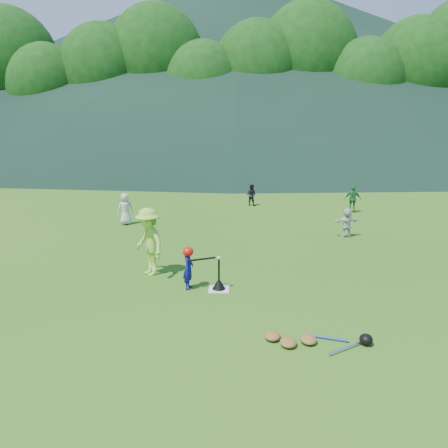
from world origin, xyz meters
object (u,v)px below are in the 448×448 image
at_px(fielder_b, 251,195).
at_px(batting_tee, 219,284).
at_px(fielder_a, 125,209).
at_px(fielder_d, 347,223).
at_px(equipment_pile, 309,340).
at_px(home_plate, 219,289).
at_px(fielder_c, 353,199).
at_px(adult_coach, 149,242).
at_px(batter_child, 188,268).

distance_m(fielder_b, batting_tee, 9.92).
distance_m(fielder_a, fielder_d, 7.65).
distance_m(batting_tee, equipment_pile, 2.84).
relative_size(home_plate, equipment_pile, 0.25).
relative_size(fielder_a, fielder_d, 1.20).
xyz_separation_m(home_plate, fielder_c, (4.95, 8.56, 0.54)).
xyz_separation_m(fielder_b, fielder_d, (2.96, -5.21, 0.00)).
bearing_deg(equipment_pile, batting_tee, 125.29).
relative_size(fielder_c, fielder_d, 1.15).
bearing_deg(fielder_b, adult_coach, 96.31).
distance_m(home_plate, fielder_d, 6.05).
bearing_deg(equipment_pile, fielder_a, 122.46).
height_order(home_plate, adult_coach, adult_coach).
bearing_deg(fielder_d, home_plate, 35.77).
height_order(fielder_b, fielder_c, fielder_c).
distance_m(fielder_b, fielder_d, 5.99).
bearing_deg(fielder_c, adult_coach, 59.88).
height_order(home_plate, batting_tee, batting_tee).
bearing_deg(home_plate, fielder_d, 50.62).
bearing_deg(equipment_pile, fielder_d, 72.60).
relative_size(adult_coach, fielder_a, 1.44).
relative_size(home_plate, fielder_c, 0.41).
height_order(home_plate, equipment_pile, equipment_pile).
relative_size(fielder_a, fielder_c, 1.04).
xyz_separation_m(home_plate, adult_coach, (-1.73, 0.90, 0.81)).
bearing_deg(batter_child, home_plate, -88.99).
height_order(batter_child, adult_coach, adult_coach).
bearing_deg(fielder_b, batter_child, 103.51).
xyz_separation_m(fielder_b, fielder_c, (4.08, -1.31, 0.08)).
bearing_deg(batting_tee, home_plate, 0.00).
height_order(fielder_a, equipment_pile, fielder_a).
relative_size(batter_child, batting_tee, 1.38).
bearing_deg(fielder_b, fielder_c, -175.41).
bearing_deg(adult_coach, fielder_c, 99.09).
distance_m(home_plate, fielder_c, 9.90).
bearing_deg(batter_child, fielder_b, -4.52).
distance_m(fielder_d, equipment_pile, 7.32).
relative_size(home_plate, fielder_d, 0.48).
distance_m(fielder_a, equipment_pile, 9.94).
relative_size(home_plate, fielder_b, 0.48).
distance_m(home_plate, batting_tee, 0.12).
bearing_deg(batter_child, fielder_a, 30.98).
distance_m(adult_coach, fielder_b, 9.35).
xyz_separation_m(adult_coach, fielder_d, (5.55, 3.76, -0.35)).
xyz_separation_m(batting_tee, equipment_pile, (1.64, -2.32, -0.06)).
height_order(adult_coach, fielder_a, adult_coach).
bearing_deg(equipment_pile, fielder_b, 93.63).
bearing_deg(fielder_a, fielder_b, -169.05).
height_order(batter_child, batting_tee, batter_child).
relative_size(fielder_d, equipment_pile, 0.53).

